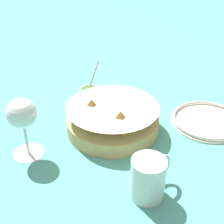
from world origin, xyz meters
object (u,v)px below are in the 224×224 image
at_px(beer_mug, 148,179).
at_px(side_plate, 208,120).
at_px(wine_glass, 22,116).
at_px(sauce_cup, 90,94).
at_px(food_basket, 112,120).

bearing_deg(beer_mug, side_plate, 9.01).
relative_size(wine_glass, side_plate, 0.74).
bearing_deg(side_plate, sauce_cup, 114.46).
distance_m(food_basket, side_plate, 0.28).
xyz_separation_m(food_basket, sauce_cup, (0.07, 0.17, -0.01)).
height_order(food_basket, sauce_cup, sauce_cup).
distance_m(sauce_cup, side_plate, 0.37).
bearing_deg(sauce_cup, food_basket, -112.28).
bearing_deg(sauce_cup, wine_glass, -162.27).
distance_m(food_basket, sauce_cup, 0.18).
height_order(wine_glass, beer_mug, wine_glass).
bearing_deg(food_basket, side_plate, -36.72).
xyz_separation_m(sauce_cup, wine_glass, (-0.29, -0.09, 0.09)).
relative_size(beer_mug, side_plate, 0.53).
xyz_separation_m(sauce_cup, side_plate, (0.15, -0.34, -0.02)).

